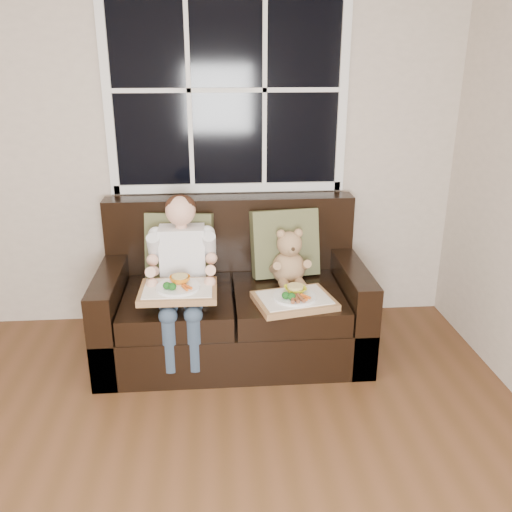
{
  "coord_description": "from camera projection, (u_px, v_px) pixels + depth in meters",
  "views": [
    {
      "loc": [
        0.53,
        -1.26,
        1.86
      ],
      "look_at": [
        0.78,
        1.85,
        0.71
      ],
      "focal_mm": 38.0,
      "sensor_mm": 36.0,
      "label": 1
    }
  ],
  "objects": [
    {
      "name": "pillow_right",
      "position": [
        285.0,
        243.0,
        3.65
      ],
      "size": [
        0.48,
        0.27,
        0.46
      ],
      "rotation": [
        -0.21,
        0.0,
        0.15
      ],
      "color": "#5E643E",
      "rests_on": "loveseat"
    },
    {
      "name": "loveseat",
      "position": [
        233.0,
        304.0,
        3.61
      ],
      "size": [
        1.7,
        0.92,
        0.96
      ],
      "color": "black",
      "rests_on": "ground"
    },
    {
      "name": "pillow_left",
      "position": [
        179.0,
        246.0,
        3.6
      ],
      "size": [
        0.47,
        0.26,
        0.46
      ],
      "rotation": [
        -0.21,
        0.0,
        -0.14
      ],
      "color": "#5E643E",
      "rests_on": "loveseat"
    },
    {
      "name": "tray_right",
      "position": [
        294.0,
        299.0,
        3.27
      ],
      "size": [
        0.52,
        0.44,
        0.11
      ],
      "rotation": [
        0.0,
        0.0,
        0.21
      ],
      "color": "#B0784F",
      "rests_on": "loveseat"
    },
    {
      "name": "tray_left",
      "position": [
        178.0,
        289.0,
        3.17
      ],
      "size": [
        0.45,
        0.35,
        0.1
      ],
      "rotation": [
        0.0,
        0.0,
        -0.01
      ],
      "color": "#B0784F",
      "rests_on": "child"
    },
    {
      "name": "window_back",
      "position": [
        227.0,
        90.0,
        3.58
      ],
      "size": [
        1.62,
        0.04,
        1.37
      ],
      "color": "black",
      "rests_on": "room_walls"
    },
    {
      "name": "child",
      "position": [
        182.0,
        262.0,
        3.35
      ],
      "size": [
        0.42,
        0.61,
        0.94
      ],
      "color": "white",
      "rests_on": "loveseat"
    },
    {
      "name": "teddy_bear",
      "position": [
        289.0,
        261.0,
        3.53
      ],
      "size": [
        0.24,
        0.3,
        0.39
      ],
      "rotation": [
        0.0,
        0.0,
        0.1
      ],
      "color": "tan",
      "rests_on": "loveseat"
    }
  ]
}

